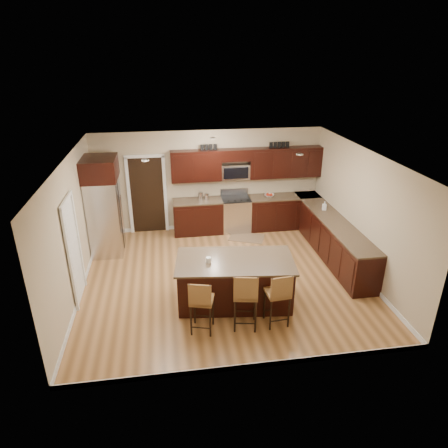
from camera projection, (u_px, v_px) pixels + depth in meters
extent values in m
plane|color=#A17040|center=(225.00, 277.00, 8.72)|extent=(6.00, 6.00, 0.00)
plane|color=silver|center=(225.00, 156.00, 7.64)|extent=(6.00, 6.00, 0.00)
plane|color=tan|center=(209.00, 181.00, 10.67)|extent=(6.00, 0.00, 6.00)
plane|color=tan|center=(73.00, 230.00, 7.77)|extent=(0.00, 5.50, 5.50)
plane|color=tan|center=(362.00, 213.00, 8.59)|extent=(0.00, 5.50, 5.50)
cube|color=black|center=(198.00, 217.00, 10.72)|extent=(1.30, 0.60, 0.88)
cube|color=black|center=(284.00, 212.00, 11.04)|extent=(1.94, 0.60, 0.88)
cube|color=black|center=(335.00, 242.00, 9.35)|extent=(0.60, 3.35, 0.88)
cube|color=brown|center=(197.00, 201.00, 10.53)|extent=(1.30, 0.63, 0.04)
cube|color=brown|center=(285.00, 197.00, 10.86)|extent=(1.94, 0.63, 0.04)
cube|color=brown|center=(337.00, 224.00, 9.16)|extent=(0.63, 3.35, 0.04)
cube|color=black|center=(196.00, 166.00, 10.28)|extent=(1.30, 0.33, 0.80)
cube|color=black|center=(285.00, 162.00, 10.61)|extent=(1.94, 0.33, 0.80)
cube|color=black|center=(235.00, 155.00, 10.32)|extent=(0.76, 0.33, 0.30)
cube|color=silver|center=(236.00, 215.00, 10.85)|extent=(0.76, 0.64, 0.90)
cube|color=black|center=(236.00, 199.00, 10.67)|extent=(0.76, 0.60, 0.03)
cube|color=black|center=(238.00, 219.00, 10.58)|extent=(0.65, 0.01, 0.45)
cube|color=silver|center=(234.00, 192.00, 10.87)|extent=(0.76, 0.05, 0.18)
cube|color=silver|center=(235.00, 171.00, 10.52)|extent=(0.76, 0.31, 0.40)
cube|color=black|center=(147.00, 195.00, 10.56)|extent=(0.85, 0.03, 2.06)
cube|color=white|center=(73.00, 252.00, 7.63)|extent=(0.03, 0.80, 2.04)
cube|color=black|center=(235.00, 282.00, 7.73)|extent=(2.24, 1.31, 0.88)
cube|color=brown|center=(235.00, 261.00, 7.55)|extent=(2.35, 1.42, 0.04)
cube|color=black|center=(234.00, 299.00, 7.89)|extent=(2.15, 1.22, 0.09)
cube|color=olive|center=(202.00, 300.00, 6.85)|extent=(0.48, 0.48, 0.06)
cube|color=olive|center=(200.00, 296.00, 6.61)|extent=(0.38, 0.14, 0.42)
cylinder|color=black|center=(194.00, 322.00, 6.81)|extent=(0.03, 0.03, 0.60)
cylinder|color=black|center=(213.00, 321.00, 6.86)|extent=(0.03, 0.03, 0.60)
cylinder|color=black|center=(192.00, 311.00, 7.11)|extent=(0.03, 0.03, 0.60)
cylinder|color=black|center=(211.00, 309.00, 7.16)|extent=(0.03, 0.03, 0.60)
cube|color=olive|center=(245.00, 294.00, 6.94)|extent=(0.49, 0.49, 0.06)
cube|color=olive|center=(246.00, 289.00, 6.68)|extent=(0.42, 0.11, 0.45)
cylinder|color=black|center=(237.00, 318.00, 6.90)|extent=(0.04, 0.04, 0.65)
cylinder|color=black|center=(257.00, 316.00, 6.94)|extent=(0.04, 0.04, 0.65)
cylinder|color=black|center=(233.00, 306.00, 7.22)|extent=(0.04, 0.04, 0.65)
cylinder|color=black|center=(253.00, 304.00, 7.27)|extent=(0.04, 0.04, 0.65)
cube|color=olive|center=(277.00, 293.00, 7.03)|extent=(0.43, 0.43, 0.06)
cube|color=olive|center=(282.00, 288.00, 6.79)|extent=(0.40, 0.07, 0.42)
cylinder|color=black|center=(270.00, 315.00, 6.99)|extent=(0.03, 0.03, 0.61)
cylinder|color=black|center=(288.00, 313.00, 7.04)|extent=(0.03, 0.03, 0.61)
cylinder|color=black|center=(265.00, 304.00, 7.30)|extent=(0.03, 0.03, 0.61)
cylinder|color=black|center=(283.00, 302.00, 7.35)|extent=(0.03, 0.03, 0.61)
cube|color=silver|center=(105.00, 217.00, 9.50)|extent=(0.72, 0.92, 1.85)
cube|color=black|center=(121.00, 216.00, 9.55)|extent=(0.01, 0.02, 1.75)
cylinder|color=silver|center=(122.00, 213.00, 9.45)|extent=(0.02, 0.02, 0.82)
cylinder|color=silver|center=(122.00, 211.00, 9.59)|extent=(0.02, 0.02, 0.82)
cube|color=black|center=(99.00, 169.00, 9.03)|extent=(0.78, 0.98, 0.50)
cube|color=brown|center=(247.00, 238.00, 10.56)|extent=(1.06, 0.90, 0.01)
imported|color=silver|center=(269.00, 196.00, 10.78)|extent=(0.34, 0.34, 0.06)
imported|color=#B2B2B2|center=(324.00, 206.00, 9.86)|extent=(0.12, 0.12, 0.22)
cylinder|color=silver|center=(201.00, 196.00, 10.49)|extent=(0.12, 0.12, 0.22)
cylinder|color=silver|center=(207.00, 197.00, 10.52)|extent=(0.11, 0.11, 0.18)
cylinder|color=white|center=(209.00, 260.00, 7.45)|extent=(0.10, 0.10, 0.10)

